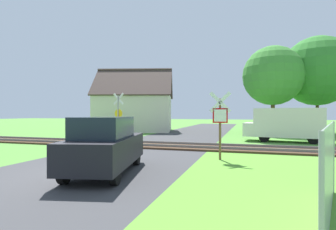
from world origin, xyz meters
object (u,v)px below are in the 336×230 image
Objects in this scene: stop_sign_near at (220,120)px; fence_panel at (329,174)px; mail_truck at (285,123)px; tree_right at (273,76)px; crossing_sign_far at (118,113)px; house at (135,111)px; parked_car at (106,145)px; tree_far at (317,71)px.

fence_panel is (2.42, -5.69, -0.77)m from stop_sign_near.
tree_right is at bearing 8.98° from mail_truck.
house is at bearing 112.57° from crossing_sign_far.
stop_sign_near is at bearing -102.09° from tree_right.
stop_sign_near is 4.80m from parked_car.
parked_car is at bearing 158.09° from mail_truck.
tree_far is 1.13× the size of tree_right.
parked_car is at bearing 38.53° from stop_sign_near.
tree_far is 2.31× the size of fence_panel.
tree_right reaches higher than house.
stop_sign_near is at bearing 164.88° from mail_truck.
stop_sign_near is 0.29× the size of house.
tree_right reaches higher than parked_car.
fence_panel is (10.37, -12.04, -1.09)m from crossing_sign_far.
mail_truck is at bearing -113.30° from tree_far.
crossing_sign_far is 19.43m from tree_far.
house is at bearing -64.15° from stop_sign_near.
stop_sign_near reaches higher than mail_truck.
house is at bearing 99.59° from parked_car.
stop_sign_near is 0.30× the size of tree_far.
tree_right is (14.03, 0.13, 3.31)m from house.
crossing_sign_far is 14.96m from tree_right.
stop_sign_near is at bearing 39.81° from fence_panel.
mail_truck is at bearing -41.73° from house.
crossing_sign_far is at bearing -140.82° from tree_right.
tree_right is 20.63m from parked_car.
stop_sign_near is 0.55× the size of mail_truck.
tree_far is 2.18× the size of parked_car.
mail_truck is at bearing 12.43° from fence_panel.
house reaches higher than fence_panel.
tree_far is at bearing 4.43° from fence_panel.
fence_panel is at bearing -92.45° from tree_right.
parked_car is (4.74, -9.85, -1.05)m from crossing_sign_far.
house is 2.36× the size of fence_panel.
house is 1.16× the size of tree_right.
tree_far is at bearing 41.45° from crossing_sign_far.
mail_truck is 13.88m from fence_panel.
crossing_sign_far is 0.84× the size of fence_panel.
tree_far reaches higher than stop_sign_near.
tree_far is at bearing 24.90° from tree_right.
house is 1.86× the size of mail_truck.
house reaches higher than stop_sign_near.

